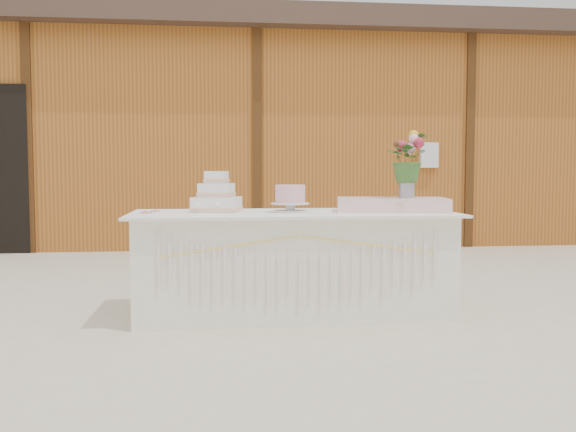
# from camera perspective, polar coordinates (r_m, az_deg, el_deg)

# --- Properties ---
(ground) EXTENTS (80.00, 80.00, 0.00)m
(ground) POSITION_cam_1_polar(r_m,az_deg,el_deg) (4.90, 0.40, -8.67)
(ground) COLOR beige
(ground) RESTS_ON ground
(barn) EXTENTS (12.60, 4.60, 3.30)m
(barn) POSITION_cam_1_polar(r_m,az_deg,el_deg) (10.77, -3.50, 7.19)
(barn) COLOR #A65722
(barn) RESTS_ON ground
(cake_table) EXTENTS (2.40, 1.00, 0.77)m
(cake_table) POSITION_cam_1_polar(r_m,az_deg,el_deg) (4.83, 0.41, -4.20)
(cake_table) COLOR white
(cake_table) RESTS_ON ground
(wedding_cake) EXTENTS (0.41, 0.41, 0.31)m
(wedding_cake) POSITION_cam_1_polar(r_m,az_deg,el_deg) (4.85, -6.36, 1.60)
(wedding_cake) COLOR white
(wedding_cake) RESTS_ON cake_table
(pink_cake_stand) EXTENTS (0.28, 0.28, 0.20)m
(pink_cake_stand) POSITION_cam_1_polar(r_m,az_deg,el_deg) (4.75, 0.20, 1.70)
(pink_cake_stand) COLOR silver
(pink_cake_stand) RESTS_ON cake_table
(satin_runner) EXTENTS (0.90, 0.62, 0.10)m
(satin_runner) POSITION_cam_1_polar(r_m,az_deg,el_deg) (4.92, 9.22, 1.00)
(satin_runner) COLOR #FED2CC
(satin_runner) RESTS_ON cake_table
(flower_vase) EXTENTS (0.12, 0.12, 0.16)m
(flower_vase) POSITION_cam_1_polar(r_m,az_deg,el_deg) (4.94, 10.51, 2.54)
(flower_vase) COLOR #A6A5AA
(flower_vase) RESTS_ON satin_runner
(bouquet) EXTENTS (0.44, 0.43, 0.37)m
(bouquet) POSITION_cam_1_polar(r_m,az_deg,el_deg) (4.94, 10.55, 5.62)
(bouquet) COLOR #356126
(bouquet) RESTS_ON flower_vase
(loose_flowers) EXTENTS (0.25, 0.40, 0.02)m
(loose_flowers) POSITION_cam_1_polar(r_m,az_deg,el_deg) (4.82, -12.04, 0.40)
(loose_flowers) COLOR pink
(loose_flowers) RESTS_ON cake_table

